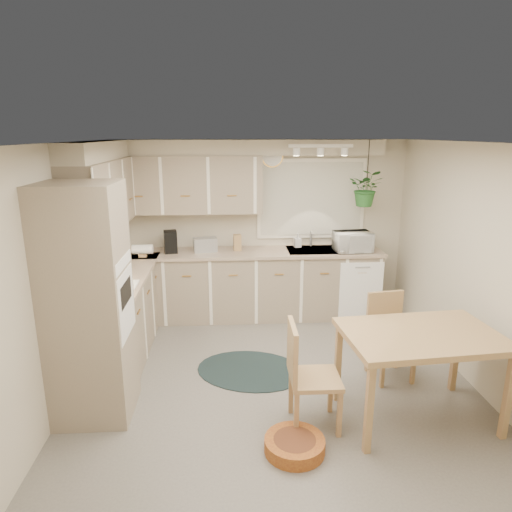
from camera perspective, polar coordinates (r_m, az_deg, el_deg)
name	(u,v)px	position (r m, az deg, el deg)	size (l,w,h in m)	color
floor	(275,383)	(4.87, 2.39, -15.59)	(4.20, 4.20, 0.00)	slate
ceiling	(278,143)	(4.18, 2.75, 13.96)	(4.20, 4.20, 0.00)	silver
wall_back	(261,228)	(6.40, 0.59, 3.57)	(4.00, 0.04, 2.40)	beige
wall_front	(319,391)	(2.47, 7.88, -16.42)	(4.00, 0.04, 2.40)	beige
wall_left	(63,275)	(4.62, -22.97, -2.25)	(0.04, 4.20, 2.40)	beige
wall_right	(478,268)	(5.00, 26.03, -1.34)	(0.04, 4.20, 2.40)	beige
base_cab_left	(123,314)	(5.57, -16.34, -6.93)	(0.60, 1.85, 0.90)	gray
base_cab_back	(248,285)	(6.30, -1.05, -3.70)	(3.60, 0.60, 0.90)	gray
counter_left	(120,275)	(5.41, -16.60, -2.31)	(0.64, 1.89, 0.04)	tan
counter_back	(248,253)	(6.16, -1.07, 0.42)	(3.64, 0.64, 0.04)	tan
oven_stack	(88,304)	(4.23, -20.22, -5.69)	(0.65, 0.65, 2.10)	gray
wall_oven_face	(126,303)	(4.15, -15.96, -5.73)	(0.02, 0.56, 0.58)	white
upper_cab_left	(104,194)	(5.38, -18.45, 7.33)	(0.35, 2.00, 0.75)	gray
upper_cab_back	(186,185)	(6.14, -8.73, 8.81)	(2.00, 0.35, 0.75)	gray
soffit_left	(98,151)	(5.35, -19.15, 12.35)	(0.30, 2.00, 0.20)	beige
soffit_back	(246,147)	(6.12, -1.20, 13.41)	(3.60, 0.30, 0.20)	beige
cooktop	(108,290)	(4.87, -17.97, -4.05)	(0.52, 0.58, 0.02)	white
range_hood	(102,246)	(4.75, -18.65, 1.14)	(0.40, 0.60, 0.14)	white
window_blinds	(311,199)	(6.39, 6.93, 7.08)	(1.40, 0.02, 1.00)	silver
window_frame	(311,199)	(6.40, 6.92, 7.10)	(1.50, 0.02, 1.10)	white
sink	(313,253)	(6.27, 7.17, 0.39)	(0.70, 0.48, 0.10)	#A6A9AE
dishwasher_front	(361,292)	(6.26, 12.97, -4.46)	(0.58, 0.01, 0.83)	white
track_light_bar	(321,146)	(5.82, 8.10, 13.48)	(0.80, 0.04, 0.04)	white
wall_clock	(272,156)	(6.26, 2.03, 12.35)	(0.30, 0.30, 0.03)	#E7AD51
dining_table	(417,376)	(4.39, 19.52, -13.95)	(1.32, 0.88, 0.83)	tan
chair_left	(315,376)	(4.07, 7.41, -14.61)	(0.44, 0.44, 0.95)	tan
chair_back	(392,338)	(4.96, 16.60, -9.82)	(0.42, 0.42, 0.89)	tan
braided_rug	(251,370)	(5.08, -0.68, -14.09)	(1.17, 0.88, 0.01)	black
pet_bed	(295,445)	(3.98, 4.84, -22.50)	(0.49, 0.49, 0.11)	#AC6622
microwave	(353,239)	(6.24, 12.01, 2.03)	(0.48, 0.27, 0.33)	white
soap_bottle	(297,244)	(6.36, 5.20, 1.46)	(0.09, 0.20, 0.09)	white
hanging_plant	(366,192)	(6.18, 13.62, 7.76)	(0.43, 0.48, 0.37)	#255E25
coffee_maker	(171,242)	(6.17, -10.63, 1.77)	(0.16, 0.20, 0.29)	black
toaster	(205,245)	(6.16, -6.37, 1.42)	(0.31, 0.18, 0.19)	#A6A9AE
knife_block	(237,242)	(6.18, -2.34, 1.70)	(0.10, 0.10, 0.22)	tan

